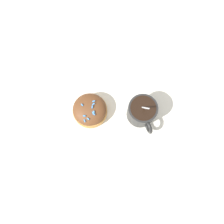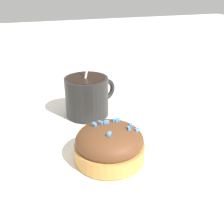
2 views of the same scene
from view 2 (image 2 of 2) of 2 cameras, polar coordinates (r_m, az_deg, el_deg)
The scene contains 4 objects.
ground_plane at distance 0.45m, azimuth -2.09°, elevation -4.55°, with size 3.00×3.00×0.00m, color silver.
paper_napkin at distance 0.45m, azimuth -2.09°, elevation -4.39°, with size 0.35×0.35×0.00m.
coffee_cup at distance 0.49m, azimuth -5.38°, elevation 3.81°, with size 0.08×0.10×0.10m.
frosted_pastry at distance 0.37m, azimuth -0.54°, elevation -6.96°, with size 0.10×0.10×0.06m.
Camera 2 is at (0.37, -0.12, 0.23)m, focal length 42.00 mm.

